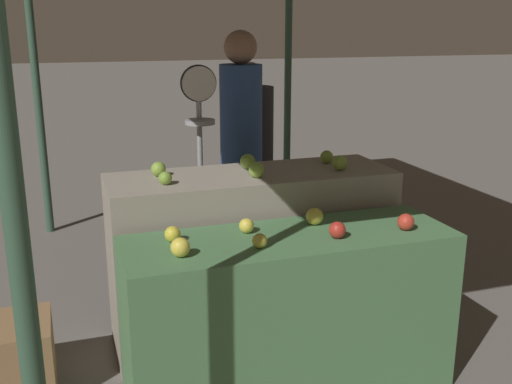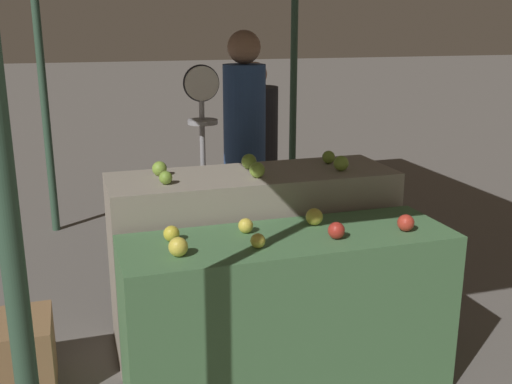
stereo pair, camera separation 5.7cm
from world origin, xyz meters
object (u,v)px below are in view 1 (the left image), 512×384
object	(u,v)px
person_vendor_at_scale	(241,134)
person_customer_left	(250,142)
produce_scale	(200,134)
wooden_crate_side	(12,360)

from	to	relation	value
person_vendor_at_scale	person_customer_left	size ratio (longest dim) A/B	1.17
produce_scale	person_customer_left	distance (m)	1.16
person_vendor_at_scale	wooden_crate_side	xyz separation A→B (m)	(-1.60, -1.21, -0.87)
produce_scale	person_customer_left	bearing A→B (deg)	54.45
person_customer_left	wooden_crate_side	world-z (taller)	person_customer_left
wooden_crate_side	produce_scale	bearing A→B (deg)	36.99
produce_scale	wooden_crate_side	size ratio (longest dim) A/B	3.93
wooden_crate_side	person_vendor_at_scale	bearing A→B (deg)	37.06
produce_scale	person_vendor_at_scale	world-z (taller)	person_vendor_at_scale
person_vendor_at_scale	wooden_crate_side	world-z (taller)	person_vendor_at_scale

